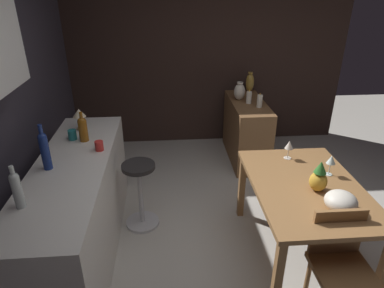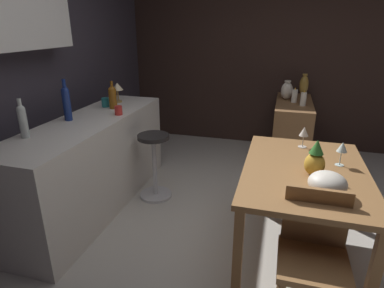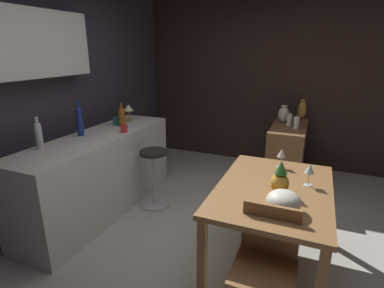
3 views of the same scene
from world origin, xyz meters
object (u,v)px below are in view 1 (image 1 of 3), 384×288
chair_near_window (340,263)px  vase_ceramic_ivory (239,92)px  wine_bottle_clear (17,188)px  pineapple_centerpiece (319,178)px  dining_table (305,193)px  counter_lamp (79,114)px  fruit_bowl (341,201)px  sideboard_cabinet (246,131)px  vase_brass (250,83)px  wine_glass_right (331,160)px  cup_red (99,146)px  bar_stool (140,193)px  cup_teal (72,135)px  pillar_candle_tall (249,97)px  wine_glass_left (289,145)px  wine_bottle_amber (83,128)px  wine_bottle_cobalt (45,149)px  pillar_candle_short (260,101)px

chair_near_window → vase_ceramic_ivory: bearing=4.7°
wine_bottle_clear → pineapple_centerpiece: bearing=-82.9°
dining_table → counter_lamp: (0.93, 2.00, 0.41)m
dining_table → fruit_bowl: fruit_bowl is taller
sideboard_cabinet → chair_near_window: 2.47m
sideboard_cabinet → vase_brass: vase_brass is taller
counter_lamp → vase_brass: 2.48m
sideboard_cabinet → wine_bottle_clear: size_ratio=3.55×
wine_glass_right → cup_red: bearing=81.1°
bar_stool → fruit_bowl: size_ratio=2.96×
sideboard_cabinet → wine_glass_right: 1.82m
sideboard_cabinet → bar_stool: size_ratio=1.59×
wine_glass_right → cup_teal: size_ratio=1.65×
bar_stool → wine_bottle_clear: wine_bottle_clear is taller
counter_lamp → pillar_candle_tall: 2.14m
wine_glass_left → wine_bottle_amber: size_ratio=0.64×
wine_bottle_clear → pillar_candle_tall: wine_bottle_clear is taller
fruit_bowl → dining_table: bearing=17.0°
wine_bottle_cobalt → cup_teal: (0.55, -0.06, -0.13)m
chair_near_window → vase_brass: (2.92, -0.01, 0.49)m
bar_stool → pineapple_centerpiece: bearing=-112.7°
sideboard_cabinet → wine_bottle_amber: (-1.21, 1.85, 0.62)m
dining_table → wine_bottle_clear: bearing=99.5°
wine_glass_left → wine_bottle_cobalt: wine_bottle_cobalt is taller
wine_bottle_clear → cup_teal: 1.06m
dining_table → counter_lamp: size_ratio=5.92×
dining_table → cup_teal: cup_teal is taller
pineapple_centerpiece → pillar_candle_short: (1.76, 0.02, 0.05)m
vase_brass → wine_bottle_cobalt: bearing=135.3°
wine_glass_left → cup_red: bearing=90.4°
counter_lamp → pillar_candle_short: bearing=-70.0°
dining_table → pillar_candle_tall: (1.83, 0.07, 0.25)m
fruit_bowl → vase_brass: 2.68m
vase_ceramic_ivory → wine_bottle_cobalt: bearing=133.4°
sideboard_cabinet → wine_glass_left: bearing=-177.9°
bar_stool → pillar_candle_short: size_ratio=3.77×
wine_bottle_amber → pillar_candle_short: 2.19m
wine_glass_left → pineapple_centerpiece: size_ratio=0.69×
sideboard_cabinet → wine_bottle_cobalt: (-1.72, 2.03, 0.66)m
dining_table → vase_brass: bearing=-1.4°
sideboard_cabinet → cup_teal: cup_teal is taller
chair_near_window → pineapple_centerpiece: pineapple_centerpiece is taller
dining_table → pillar_candle_tall: 1.85m
counter_lamp → pillar_candle_short: size_ratio=1.19×
bar_stool → pillar_candle_tall: size_ratio=3.80×
chair_near_window → pillar_candle_short: size_ratio=4.53×
sideboard_cabinet → pillar_candle_tall: 0.49m
chair_near_window → pillar_candle_short: pillar_candle_short is taller
fruit_bowl → wine_bottle_clear: (-0.01, 2.23, 0.23)m
bar_stool → cup_red: bearing=104.2°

